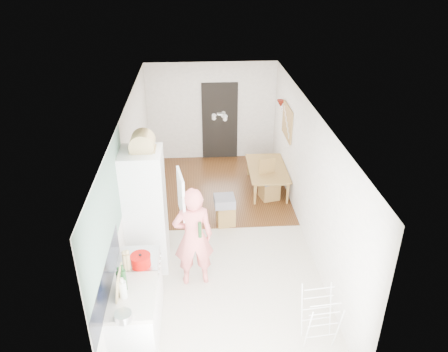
{
  "coord_description": "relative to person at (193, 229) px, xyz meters",
  "views": [
    {
      "loc": [
        -0.39,
        -6.9,
        4.9
      ],
      "look_at": [
        0.09,
        0.2,
        1.16
      ],
      "focal_mm": 35.0,
      "sensor_mm": 36.0,
      "label": 1
    }
  ],
  "objects": [
    {
      "name": "worktop",
      "position": [
        -0.8,
        -1.27,
        -0.14
      ],
      "size": [
        0.62,
        0.92,
        0.06
      ],
      "primitive_type": "cube",
      "color": "beige",
      "rests_on": "room_shell"
    },
    {
      "name": "pepper_mill_back",
      "position": [
        -0.91,
        -0.74,
        0.01
      ],
      "size": [
        0.07,
        0.07,
        0.24
      ],
      "primitive_type": "cylinder",
      "rotation": [
        0.0,
        0.0,
        -0.02
      ],
      "color": "#DEBF73",
      "rests_on": "worktop"
    },
    {
      "name": "steel_pan",
      "position": [
        -0.84,
        -1.7,
        -0.06
      ],
      "size": [
        0.25,
        0.25,
        0.11
      ],
      "primitive_type": "cylinder",
      "rotation": [
        0.0,
        0.0,
        0.18
      ],
      "color": "#BABABC",
      "rests_on": "worktop"
    },
    {
      "name": "dining_table",
      "position": [
        1.69,
        3.0,
        -0.8
      ],
      "size": [
        0.74,
        1.3,
        0.45
      ],
      "primitive_type": "imported",
      "rotation": [
        0.0,
        0.0,
        1.56
      ],
      "color": "olive",
      "rests_on": "floor"
    },
    {
      "name": "bottle_c",
      "position": [
        -0.9,
        -1.31,
        0.01
      ],
      "size": [
        0.13,
        0.13,
        0.25
      ],
      "primitive_type": "cylinder",
      "rotation": [
        0.0,
        0.0,
        0.31
      ],
      "color": "silver",
      "rests_on": "worktop"
    },
    {
      "name": "cooker_top",
      "position": [
        -0.8,
        -0.52,
        -0.13
      ],
      "size": [
        0.6,
        0.6,
        0.04
      ],
      "primitive_type": "cube",
      "color": "#BABABC",
      "rests_on": "room_shell"
    },
    {
      "name": "fridge_door",
      "position": [
        -0.16,
        0.2,
        0.52
      ],
      "size": [
        0.14,
        0.56,
        0.7
      ],
      "primitive_type": "cube",
      "rotation": [
        0.0,
        0.0,
        -1.4
      ],
      "color": "white",
      "rests_on": "room_shell"
    },
    {
      "name": "grey_drape",
      "position": [
        0.6,
        1.62,
        -0.49
      ],
      "size": [
        0.42,
        0.42,
        0.18
      ],
      "primitive_type": "cube",
      "rotation": [
        0.0,
        0.0,
        0.06
      ],
      "color": "slate",
      "rests_on": "stool"
    },
    {
      "name": "wall_sconce",
      "position": [
        2.04,
        3.83,
        0.72
      ],
      "size": [
        0.18,
        0.18,
        0.16
      ],
      "primitive_type": "cone",
      "color": "maroon",
      "rests_on": "room_shell"
    },
    {
      "name": "person",
      "position": [
        0.0,
        0.0,
        0.0
      ],
      "size": [
        0.8,
        0.57,
        2.06
      ],
      "primitive_type": "imported",
      "rotation": [
        0.0,
        0.0,
        3.24
      ],
      "color": "#F77773",
      "rests_on": "floor"
    },
    {
      "name": "dining_chair",
      "position": [
        1.65,
        2.58,
        -0.59
      ],
      "size": [
        0.45,
        0.45,
        0.89
      ],
      "primitive_type": null,
      "rotation": [
        0.0,
        0.0,
        0.25
      ],
      "color": "olive",
      "rests_on": "floor"
    },
    {
      "name": "wood_floor_overlay",
      "position": [
        0.5,
        3.13,
        -1.03
      ],
      "size": [
        3.2,
        3.3,
        0.01
      ],
      "primitive_type": "cube",
      "color": "brown",
      "rests_on": "room_shell"
    },
    {
      "name": "tile_splashback",
      "position": [
        -1.09,
        -1.27,
        0.12
      ],
      "size": [
        0.02,
        1.9,
        0.5
      ],
      "primitive_type": "cube",
      "color": "black",
      "rests_on": "room_shell"
    },
    {
      "name": "red_casserole",
      "position": [
        -0.74,
        -0.69,
        -0.03
      ],
      "size": [
        0.35,
        0.35,
        0.17
      ],
      "primitive_type": "cylinder",
      "rotation": [
        0.0,
        0.0,
        -0.24
      ],
      "color": "#C30501",
      "rests_on": "cooker_top"
    },
    {
      "name": "chopping_boards",
      "position": [
        -0.95,
        -1.27,
        0.09
      ],
      "size": [
        0.09,
        0.29,
        0.39
      ],
      "primitive_type": null,
      "rotation": [
        0.0,
        0.0,
        -0.17
      ],
      "color": "#DEBF73",
      "rests_on": "worktop"
    },
    {
      "name": "drying_rack",
      "position": [
        1.7,
        -1.36,
        -0.62
      ],
      "size": [
        0.46,
        0.42,
        0.83
      ],
      "primitive_type": null,
      "rotation": [
        0.0,
        0.0,
        0.09
      ],
      "color": "white",
      "rests_on": "floor"
    },
    {
      "name": "sage_wall_panel",
      "position": [
        -1.09,
        -0.72,
        0.82
      ],
      "size": [
        0.02,
        3.0,
        1.3
      ],
      "primitive_type": "cube",
      "color": "gray",
      "rests_on": "room_shell"
    },
    {
      "name": "pepper_mill_front",
      "position": [
        -0.95,
        -0.74,
        0.01
      ],
      "size": [
        0.07,
        0.07,
        0.24
      ],
      "primitive_type": "cylinder",
      "rotation": [
        0.0,
        0.0,
        -0.14
      ],
      "color": "#DEBF73",
      "rests_on": "worktop"
    },
    {
      "name": "stool",
      "position": [
        0.63,
        1.64,
        -0.81
      ],
      "size": [
        0.38,
        0.38,
        0.45
      ],
      "primitive_type": null,
      "rotation": [
        0.0,
        0.0,
        0.1
      ],
      "color": "olive",
      "rests_on": "floor"
    },
    {
      "name": "floor",
      "position": [
        0.5,
        1.28,
        -1.03
      ],
      "size": [
        3.2,
        7.0,
        0.01
      ],
      "primitive_type": "cube",
      "color": "beige",
      "rests_on": "ground"
    },
    {
      "name": "base_cabinet",
      "position": [
        -0.8,
        -1.27,
        -0.6
      ],
      "size": [
        0.6,
        0.9,
        0.86
      ],
      "primitive_type": "cube",
      "color": "white",
      "rests_on": "room_shell"
    },
    {
      "name": "bread_bin",
      "position": [
        -0.73,
        0.56,
        1.22
      ],
      "size": [
        0.45,
        0.43,
        0.21
      ],
      "primitive_type": null,
      "rotation": [
        0.0,
        0.0,
        0.16
      ],
      "color": "#DEBF73",
      "rests_on": "fridge_housing"
    },
    {
      "name": "bottle_b",
      "position": [
        -0.95,
        -1.19,
        0.04
      ],
      "size": [
        0.07,
        0.07,
        0.31
      ],
      "primitive_type": "cylinder",
      "rotation": [
        0.0,
        0.0,
        -0.06
      ],
      "color": "#1B431D",
      "rests_on": "worktop"
    },
    {
      "name": "held_bottle",
      "position": [
        0.11,
        -0.16,
        0.09
      ],
      "size": [
        0.06,
        0.06,
        0.26
      ],
      "primitive_type": "cylinder",
      "color": "#1B431D",
      "rests_on": "person"
    },
    {
      "name": "bottle_a",
      "position": [
        -0.9,
        -1.17,
        0.05
      ],
      "size": [
        0.09,
        0.09,
        0.32
      ],
      "primitive_type": "cylinder",
      "rotation": [
        0.0,
        0.0,
        0.29
      ],
      "color": "#1B431D",
      "rests_on": "worktop"
    },
    {
      "name": "fridge_housing",
      "position": [
        -0.77,
        0.5,
        0.04
      ],
      "size": [
        0.66,
        0.66,
        2.15
      ],
      "primitive_type": "cube",
      "color": "white",
      "rests_on": "room_shell"
    },
    {
      "name": "room_shell",
      "position": [
        0.5,
        1.28,
        0.22
      ],
      "size": [
        3.2,
        7.0,
        2.5
      ],
      "primitive_type": null,
      "color": "white",
      "rests_on": "ground"
    },
    {
      "name": "fridge_interior",
      "position": [
        -0.46,
        0.5,
        0.52
      ],
      "size": [
        0.02,
        0.52,
        0.66
      ],
      "primitive_type": "cube",
      "color": "white",
      "rests_on": "room_shell"
    },
    {
      "name": "doorway_recess",
      "position": [
        0.7,
        4.76,
        -0.03
      ],
      "size": [
        0.9,
        0.04,
        2.0
      ],
      "primitive_type": "cube",
      "color": "black",
      "rests_on": "room_shell"
    },
    {
      "name": "pinboard",
      "position": [
        2.08,
        3.18,
        0.52
      ],
      "size": [
        0.03,
        0.9,
        0.7
      ],
      "primitive_type": "cube",
      "color": "tan",
      "rests_on": "room_shell"
    },
    {
      "name": "pinboard_frame",
      "position": [
        2.06,
        3.18,
        0.52
      ],
      "size": [
        0.0,
        0.94,
        0.74
      ],
      "primitive_type": "cube",
      "color": "olive",
      "rests_on": "room_shell"
    },
    {
      "name": "range_cooker",
      "position": [
        -0.8,
        -0.52,
        -0.59
      ],
      "size": [
        0.6,
        0.6,
        0.88
      ],
      "primitive_type": "cube",
      "color": "white",
      "rests_on": "room_shell"
    }
  ]
}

